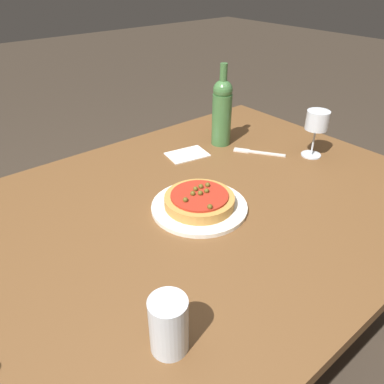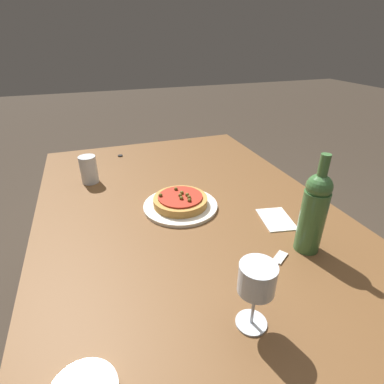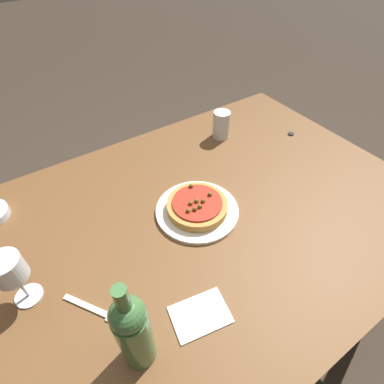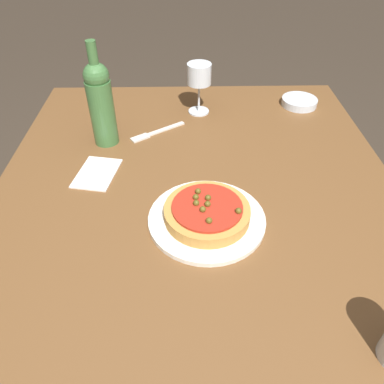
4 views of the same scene
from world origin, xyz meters
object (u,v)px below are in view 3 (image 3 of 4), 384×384
at_px(bottle_cap, 291,134).
at_px(wine_glass, 9,271).
at_px(dinner_plate, 197,210).
at_px(water_cup, 221,125).
at_px(dining_table, 204,228).
at_px(pizza, 197,206).
at_px(wine_bottle, 133,331).
at_px(fork, 100,312).

bearing_deg(bottle_cap, wine_glass, -172.71).
relative_size(dinner_plate, water_cup, 2.32).
height_order(dining_table, pizza, pizza).
relative_size(dining_table, wine_bottle, 5.00).
bearing_deg(wine_glass, water_cup, 19.43).
xyz_separation_m(pizza, fork, (-0.38, -0.14, -0.03)).
xyz_separation_m(dinner_plate, pizza, (-0.00, -0.00, 0.02)).
xyz_separation_m(dining_table, fork, (-0.40, -0.12, 0.08)).
distance_m(wine_glass, water_cup, 0.89).
height_order(dining_table, fork, fork).
height_order(wine_bottle, water_cup, wine_bottle).
distance_m(dining_table, wine_glass, 0.57).
height_order(pizza, wine_glass, wine_glass).
xyz_separation_m(dinner_plate, wine_glass, (-0.52, 0.00, 0.12)).
distance_m(dinner_plate, pizza, 0.02).
bearing_deg(wine_glass, pizza, -0.01).
bearing_deg(fork, pizza, 75.88).
bearing_deg(wine_glass, bottle_cap, 7.29).
relative_size(dinner_plate, bottle_cap, 11.04).
distance_m(pizza, fork, 0.41).
distance_m(wine_glass, wine_bottle, 0.33).
bearing_deg(dining_table, dinner_plate, 128.78).
bearing_deg(pizza, dining_table, -51.13).
distance_m(dining_table, dinner_plate, 0.08).
height_order(wine_glass, wine_bottle, wine_bottle).
distance_m(wine_glass, bottle_cap, 1.11).
distance_m(dining_table, pizza, 0.10).
xyz_separation_m(wine_bottle, fork, (-0.04, 0.14, -0.12)).
distance_m(wine_bottle, fork, 0.19).
bearing_deg(dining_table, wine_glass, 177.98).
xyz_separation_m(wine_glass, bottle_cap, (1.10, 0.14, -0.12)).
bearing_deg(dinner_plate, wine_bottle, -140.92).
height_order(dinner_plate, wine_glass, wine_glass).
bearing_deg(wine_glass, dinner_plate, -0.01).
bearing_deg(wine_bottle, fork, 106.88).
relative_size(dining_table, dinner_plate, 5.50).
relative_size(pizza, bottle_cap, 8.01).
bearing_deg(bottle_cap, fork, -163.87).
xyz_separation_m(wine_bottle, bottle_cap, (0.92, 0.42, -0.12)).
xyz_separation_m(wine_glass, water_cup, (0.84, 0.30, -0.07)).
height_order(dinner_plate, pizza, pizza).
xyz_separation_m(wine_bottle, water_cup, (0.66, 0.57, -0.07)).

